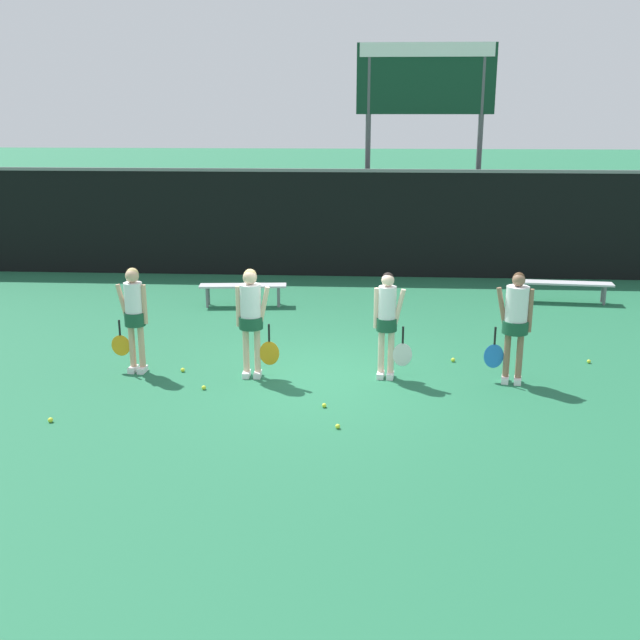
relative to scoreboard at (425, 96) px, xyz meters
The scene contains 16 objects.
ground_plane 10.35m from the scoreboard, 103.17° to the right, with size 140.00×140.00×0.00m, color #216642.
fence_windscreen 4.08m from the scoreboard, 143.60° to the right, with size 60.00×0.08×2.72m.
scoreboard is the anchor object (origin of this frame).
bench_courtside 7.48m from the scoreboard, 131.17° to the right, with size 1.91×0.53×0.47m.
bench_far 6.40m from the scoreboard, 53.60° to the right, with size 2.10×0.54×0.46m.
player_0 10.97m from the scoreboard, 119.83° to the right, with size 0.64×0.34×1.73m.
player_1 10.30m from the scoreboard, 109.62° to the right, with size 0.68×0.38×1.76m.
player_2 9.77m from the scoreboard, 97.02° to the right, with size 0.62×0.33×1.72m.
player_3 9.81m from the scoreboard, 84.69° to the right, with size 0.69×0.40×1.77m.
tennis_ball_0 11.48m from the scoreboard, 101.09° to the right, with size 0.06×0.06×0.06m, color #CCE033.
tennis_ball_1 11.44m from the scoreboard, 111.86° to the right, with size 0.07×0.07×0.07m, color #CCE033.
tennis_ball_2 13.32m from the scoreboard, 117.37° to the right, with size 0.07×0.07×0.07m, color #CCE033.
tennis_ball_3 12.10m from the scoreboard, 99.25° to the right, with size 0.07×0.07×0.07m, color #CCE033.
tennis_ball_4 10.99m from the scoreboard, 116.22° to the right, with size 0.07×0.07×0.07m, color #CCE033.
tennis_ball_5 9.58m from the scoreboard, 74.00° to the right, with size 0.06×0.06×0.06m, color #CCE033.
tennis_ball_6 9.35m from the scoreboard, 89.69° to the right, with size 0.07×0.07×0.07m, color #CCE033.
Camera 1 is at (0.66, -11.34, 4.18)m, focal length 42.00 mm.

